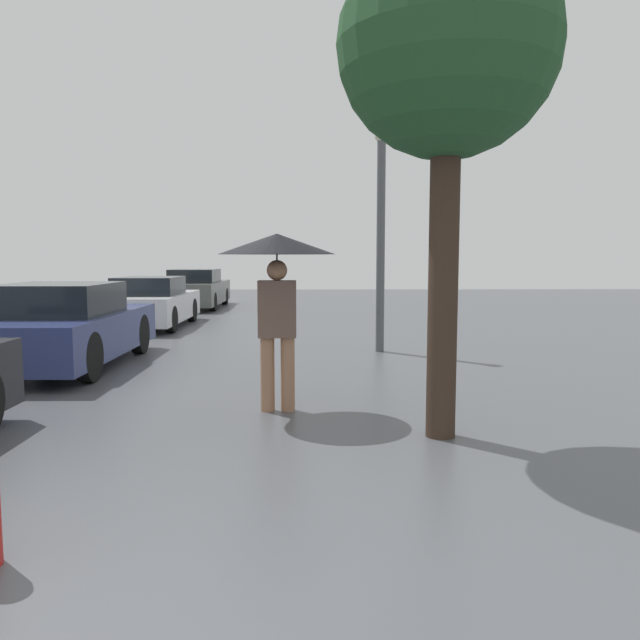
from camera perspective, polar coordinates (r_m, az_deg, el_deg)
name	(u,v)px	position (r m, az deg, el deg)	size (l,w,h in m)	color
ground_plane	(195,637)	(3.12, -11.34, -26.53)	(60.00, 60.00, 0.00)	#4C4F54
pedestrian	(277,264)	(6.66, -3.96, 5.12)	(1.25, 1.25, 1.91)	#9E7051
parked_car_second	(64,327)	(10.23, -22.38, -0.61)	(1.76, 4.07, 1.28)	navy
parked_car_third	(152,303)	(15.49, -15.15, 1.49)	(1.63, 3.99, 1.21)	silver
parked_car_farthest	(196,290)	(21.09, -11.25, 2.74)	(1.68, 4.51, 1.28)	#4C514C
tree	(448,52)	(6.06, 11.59, 22.87)	(1.97, 1.97, 4.50)	#38281E
street_lamp	(381,230)	(11.02, 5.58, 8.19)	(0.25, 0.25, 3.87)	#515456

